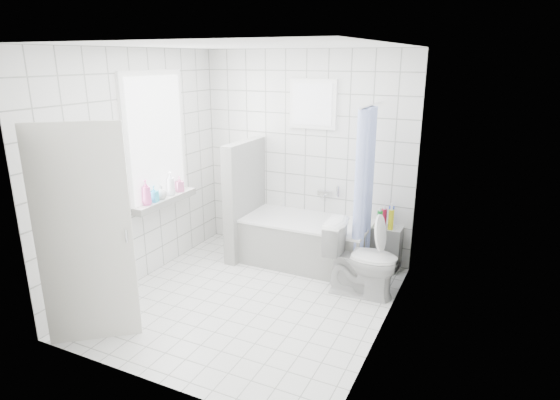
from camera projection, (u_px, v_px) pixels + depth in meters
The scene contains 19 objects.
ground at pixel (250, 300), 5.02m from camera, with size 3.00×3.00×0.00m, color white.
ceiling at pixel (245, 45), 4.26m from camera, with size 3.00×3.00×0.00m, color white.
wall_back at pixel (305, 156), 5.94m from camera, with size 2.80×0.02×2.60m, color white.
wall_front at pixel (145, 231), 3.35m from camera, with size 2.80×0.02×2.60m, color white.
wall_left at pixel (138, 169), 5.22m from camera, with size 0.02×3.00×2.60m, color white.
wall_right at pixel (388, 201), 4.07m from camera, with size 0.02×3.00×2.60m, color white.
window_left at pixel (157, 139), 5.37m from camera, with size 0.01×0.90×1.40m, color white.
window_back at pixel (312, 104), 5.67m from camera, with size 0.50×0.01×0.50m, color white.
window_sill at pixel (165, 201), 5.57m from camera, with size 0.18×1.02×0.08m, color white.
door at pixel (85, 237), 4.05m from camera, with size 0.04×0.80×2.00m, color silver.
bathtub at pixel (307, 242), 5.83m from camera, with size 1.56×0.77×0.58m.
partition_wall at pixel (245, 199), 6.00m from camera, with size 0.15×0.85×1.50m, color white.
tiled_ledge at pixel (384, 248), 5.68m from camera, with size 0.40×0.24×0.55m, color white.
toilet at pixel (362, 259), 5.04m from camera, with size 0.46×0.80×0.82m, color white.
curtain_rod at pixel (370, 105), 5.02m from camera, with size 0.02×0.02×0.80m, color silver.
shower_curtain at pixel (363, 189), 5.17m from camera, with size 0.14×0.48×1.78m, color #4B64DD, non-canonical shape.
tub_faucet at pixel (325, 193), 5.92m from camera, with size 0.18×0.06×0.06m, color silver.
sill_bottles at pixel (161, 189), 5.47m from camera, with size 0.16×0.73×0.30m.
ledge_bottles at pixel (387, 218), 5.54m from camera, with size 0.19×0.16×0.26m.
Camera 1 is at (2.22, -3.92, 2.49)m, focal length 30.00 mm.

